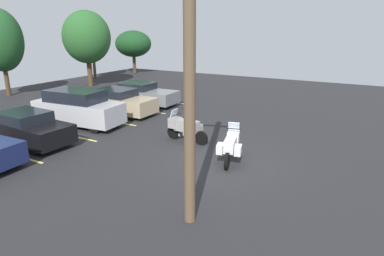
% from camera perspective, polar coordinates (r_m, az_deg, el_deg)
% --- Properties ---
extents(ground, '(44.00, 44.00, 0.10)m').
position_cam_1_polar(ground, '(12.90, 5.24, -5.78)').
color(ground, '#262628').
extents(motorcycle_touring, '(2.18, 1.02, 1.36)m').
position_cam_1_polar(motorcycle_touring, '(12.70, 6.74, -2.90)').
color(motorcycle_touring, black).
rests_on(motorcycle_touring, ground).
extents(motorcycle_second, '(1.00, 2.12, 1.41)m').
position_cam_1_polar(motorcycle_second, '(14.72, -1.20, 0.16)').
color(motorcycle_second, black).
rests_on(motorcycle_second, ground).
extents(parking_stripes, '(17.14, 4.86, 0.01)m').
position_cam_1_polar(parking_stripes, '(17.23, -21.91, -0.87)').
color(parking_stripes, '#EAE066').
rests_on(parking_stripes, ground).
extents(car_black, '(1.99, 4.48, 1.42)m').
position_cam_1_polar(car_black, '(16.21, -26.60, 0.01)').
color(car_black, black).
rests_on(car_black, ground).
extents(car_silver, '(2.12, 4.90, 1.85)m').
position_cam_1_polar(car_silver, '(18.14, -19.14, 3.30)').
color(car_silver, '#B7B7BC').
rests_on(car_silver, ground).
extents(car_tan, '(1.84, 4.66, 1.49)m').
position_cam_1_polar(car_tan, '(20.00, -12.75, 4.46)').
color(car_tan, tan).
rests_on(car_tan, ground).
extents(car_grey, '(1.90, 4.78, 1.43)m').
position_cam_1_polar(car_grey, '(22.21, -8.68, 5.86)').
color(car_grey, slate).
rests_on(car_grey, ground).
extents(utility_pole, '(0.56, 1.77, 8.44)m').
position_cam_1_polar(utility_pole, '(7.73, -0.44, 12.60)').
color(utility_pole, brown).
rests_on(utility_pole, ground).
extents(tree_center_right, '(2.93, 2.93, 5.91)m').
position_cam_1_polar(tree_center_right, '(34.79, -16.95, 14.86)').
color(tree_center_right, '#4C3823').
rests_on(tree_center_right, ground).
extents(tree_center_left, '(3.11, 3.11, 6.26)m').
position_cam_1_polar(tree_center_left, '(28.00, -30.23, 12.94)').
color(tree_center_left, '#4C3823').
rests_on(tree_center_left, ground).
extents(tree_rear, '(3.95, 3.95, 6.30)m').
position_cam_1_polar(tree_rear, '(29.94, -17.74, 14.72)').
color(tree_rear, '#4C3823').
rests_on(tree_rear, ground).
extents(tree_right, '(3.90, 3.90, 4.60)m').
position_cam_1_polar(tree_right, '(37.72, -10.11, 14.13)').
color(tree_right, '#4C3823').
rests_on(tree_right, ground).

